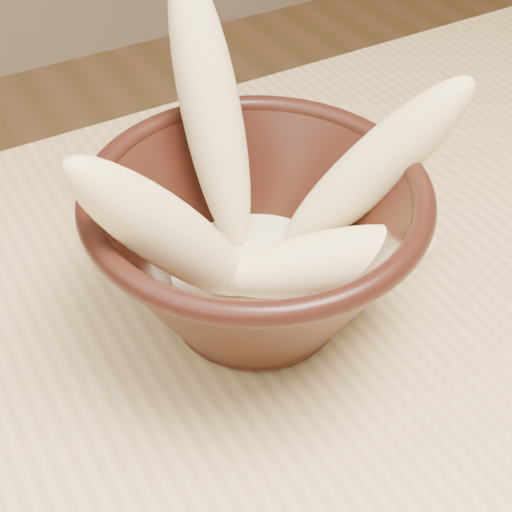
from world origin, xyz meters
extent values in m
cube|color=tan|center=(0.00, 0.00, 0.73)|extent=(1.20, 0.80, 0.04)
cylinder|color=tan|center=(0.54, 0.34, 0.35)|extent=(0.05, 0.05, 0.71)
cylinder|color=black|center=(0.00, 0.13, 0.76)|extent=(0.09, 0.09, 0.01)
cylinder|color=black|center=(0.00, 0.13, 0.78)|extent=(0.09, 0.09, 0.01)
torus|color=black|center=(0.00, 0.13, 0.85)|extent=(0.20, 0.20, 0.01)
cylinder|color=beige|center=(0.00, 0.13, 0.79)|extent=(0.11, 0.11, 0.02)
ellipsoid|color=#DBC581|center=(0.00, 0.20, 0.87)|extent=(0.05, 0.13, 0.17)
ellipsoid|color=#DBC581|center=(-0.06, 0.12, 0.85)|extent=(0.12, 0.05, 0.14)
ellipsoid|color=#DBC581|center=(0.07, 0.12, 0.84)|extent=(0.14, 0.08, 0.13)
ellipsoid|color=#DBC581|center=(0.03, 0.09, 0.81)|extent=(0.14, 0.08, 0.05)
camera|label=1|loc=(-0.16, -0.15, 1.09)|focal=50.00mm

